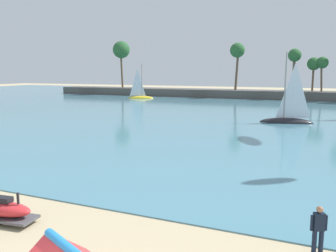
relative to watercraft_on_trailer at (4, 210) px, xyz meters
name	(u,v)px	position (x,y,z in m)	size (l,w,h in m)	color
sea	(279,105)	(4.31, 55.70, -0.49)	(220.00, 106.09, 0.06)	teal
palm_headland	(287,85)	(4.22, 68.73, 2.62)	(111.98, 6.61, 13.57)	#514C47
watercraft_on_trailer	(4,210)	(0.00, 0.00, 0.00)	(2.70, 1.33, 1.28)	#4C4C51
person_at_waterline	(318,229)	(11.28, 2.12, 0.38)	(0.51, 0.32, 1.67)	#141E33
sailboat_toward_headland	(288,116)	(7.68, 32.58, 0.31)	(6.08, 2.68, 8.51)	black
sailboat_far_left	(140,95)	(-25.14, 58.91, 0.26)	(5.71, 3.60, 7.97)	yellow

